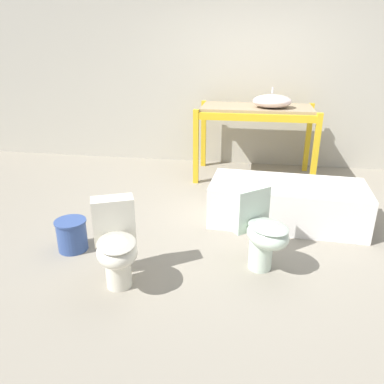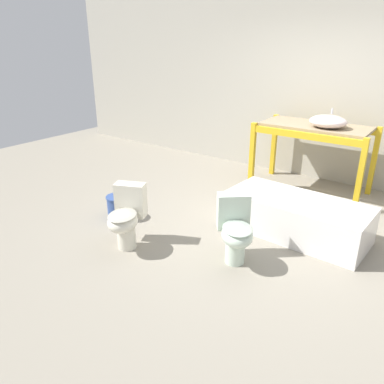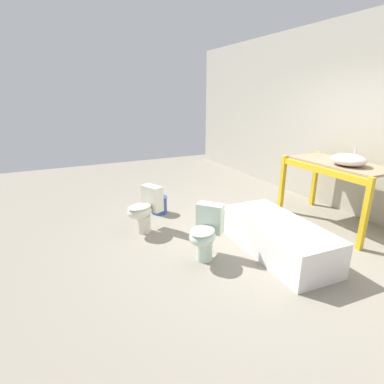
{
  "view_description": "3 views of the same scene",
  "coord_description": "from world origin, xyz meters",
  "px_view_note": "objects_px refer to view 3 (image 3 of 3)",
  "views": [
    {
      "loc": [
        0.01,
        -3.72,
        1.81
      ],
      "look_at": [
        -0.47,
        -0.73,
        0.59
      ],
      "focal_mm": 35.0,
      "sensor_mm": 36.0,
      "label": 1
    },
    {
      "loc": [
        1.72,
        -3.83,
        2.12
      ],
      "look_at": [
        -0.52,
        -0.74,
        0.57
      ],
      "focal_mm": 35.0,
      "sensor_mm": 36.0,
      "label": 2
    },
    {
      "loc": [
        3.07,
        -2.5,
        1.98
      ],
      "look_at": [
        -0.56,
        -0.74,
        0.66
      ],
      "focal_mm": 28.0,
      "sensor_mm": 36.0,
      "label": 3
    }
  ],
  "objects_px": {
    "bathtub_main": "(278,235)",
    "toilet_near": "(145,209)",
    "bucket_white": "(159,204)",
    "toilet_far": "(205,232)",
    "sink_basin": "(348,160)"
  },
  "relations": [
    {
      "from": "sink_basin",
      "to": "toilet_near",
      "type": "xyz_separation_m",
      "value": [
        -1.22,
        -2.7,
        -0.73
      ]
    },
    {
      "from": "sink_basin",
      "to": "bathtub_main",
      "type": "relative_size",
      "value": 0.31
    },
    {
      "from": "bucket_white",
      "to": "toilet_far",
      "type": "bearing_deg",
      "value": -0.12
    },
    {
      "from": "bathtub_main",
      "to": "toilet_near",
      "type": "xyz_separation_m",
      "value": [
        -1.39,
        -1.35,
        0.11
      ]
    },
    {
      "from": "sink_basin",
      "to": "bathtub_main",
      "type": "distance_m",
      "value": 1.59
    },
    {
      "from": "bathtub_main",
      "to": "bucket_white",
      "type": "height_order",
      "value": "bathtub_main"
    },
    {
      "from": "bathtub_main",
      "to": "bucket_white",
      "type": "xyz_separation_m",
      "value": [
        -1.99,
        -0.91,
        -0.1
      ]
    },
    {
      "from": "sink_basin",
      "to": "toilet_far",
      "type": "distance_m",
      "value": 2.38
    },
    {
      "from": "toilet_near",
      "to": "toilet_far",
      "type": "xyz_separation_m",
      "value": [
        1.1,
        0.43,
        0.0
      ]
    },
    {
      "from": "sink_basin",
      "to": "bathtub_main",
      "type": "height_order",
      "value": "sink_basin"
    },
    {
      "from": "toilet_near",
      "to": "bucket_white",
      "type": "relative_size",
      "value": 2.29
    },
    {
      "from": "toilet_near",
      "to": "bucket_white",
      "type": "height_order",
      "value": "toilet_near"
    },
    {
      "from": "bathtub_main",
      "to": "toilet_near",
      "type": "bearing_deg",
      "value": -132.69
    },
    {
      "from": "sink_basin",
      "to": "toilet_far",
      "type": "xyz_separation_m",
      "value": [
        -0.12,
        -2.26,
        -0.73
      ]
    },
    {
      "from": "bathtub_main",
      "to": "toilet_near",
      "type": "relative_size",
      "value": 2.4
    }
  ]
}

